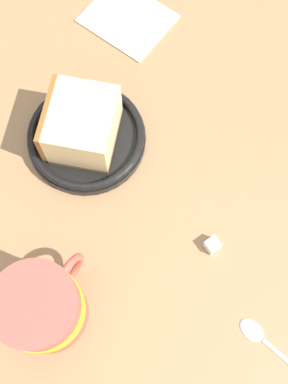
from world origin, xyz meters
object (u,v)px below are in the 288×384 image
tea_mug (42,308)px  sugar_cube (212,245)px  small_plate (87,137)px  cake_slice (81,125)px  folded_napkin (128,18)px  teaspoon (268,344)px

tea_mug → sugar_cube: size_ratio=7.46×
small_plate → cake_slice: bearing=-167.3°
folded_napkin → sugar_cube: (21.57, -24.65, 0.43)cm
small_plate → folded_napkin: (-2.82, 18.37, -0.75)cm
teaspoon → folded_napkin: teaspoon is taller
tea_mug → cake_slice: bearing=105.5°
small_plate → sugar_cube: (18.75, -6.28, -0.31)cm
small_plate → tea_mug: 21.27cm
cake_slice → teaspoon: bearing=-25.9°
tea_mug → folded_napkin: tea_mug is taller
small_plate → tea_mug: (5.31, -20.22, 3.92)cm
small_plate → sugar_cube: size_ratio=9.76×
tea_mug → folded_napkin: 39.72cm
sugar_cube → teaspoon: bearing=-39.1°
cake_slice → folded_napkin: cake_slice is taller
cake_slice → sugar_cube: cake_slice is taller
cake_slice → small_plate: bearing=12.7°
folded_napkin → sugar_cube: size_ratio=7.39×
cake_slice → teaspoon: cake_slice is taller
cake_slice → folded_napkin: bearing=97.9°
folded_napkin → sugar_cube: bearing=-48.8°
teaspoon → sugar_cube: size_ratio=8.47×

